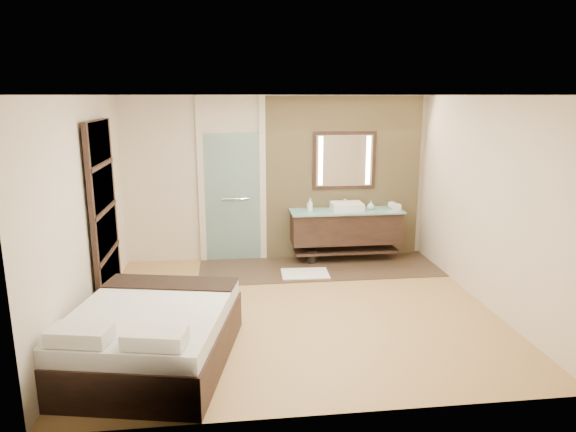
{
  "coord_description": "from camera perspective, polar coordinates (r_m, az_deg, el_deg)",
  "views": [
    {
      "loc": [
        -0.83,
        -6.11,
        2.7
      ],
      "look_at": [
        -0.02,
        0.6,
        1.1
      ],
      "focal_mm": 32.0,
      "sensor_mm": 36.0,
      "label": 1
    }
  ],
  "objects": [
    {
      "name": "soap_bottle_c",
      "position": [
        8.52,
        9.18,
        1.18
      ],
      "size": [
        0.16,
        0.16,
        0.15
      ],
      "primitive_type": "imported",
      "rotation": [
        0.0,
        0.0,
        -0.43
      ],
      "color": "#A6D1D1",
      "rests_on": "vanity"
    },
    {
      "name": "bath_mat",
      "position": [
        7.96,
        1.9,
        -6.42
      ],
      "size": [
        0.74,
        0.53,
        0.02
      ],
      "primitive_type": "cube",
      "rotation": [
        0.0,
        0.0,
        -0.04
      ],
      "color": "white",
      "rests_on": "floor"
    },
    {
      "name": "frosted_door",
      "position": [
        8.46,
        -6.2,
        2.6
      ],
      "size": [
        1.1,
        0.12,
        2.7
      ],
      "color": "#A8D5D1",
      "rests_on": "floor"
    },
    {
      "name": "tissue_box",
      "position": [
        8.57,
        11.98,
        0.96
      ],
      "size": [
        0.12,
        0.12,
        0.1
      ],
      "primitive_type": "cube",
      "rotation": [
        0.0,
        0.0,
        -0.02
      ],
      "color": "silver",
      "rests_on": "vanity"
    },
    {
      "name": "floor",
      "position": [
        6.73,
        0.82,
        -10.37
      ],
      "size": [
        5.0,
        5.0,
        0.0
      ],
      "primitive_type": "plane",
      "color": "#AC8448",
      "rests_on": "ground"
    },
    {
      "name": "bed",
      "position": [
        5.56,
        -15.04,
        -12.68
      ],
      "size": [
        1.9,
        2.19,
        0.74
      ],
      "rotation": [
        0.0,
        0.0,
        -0.21
      ],
      "color": "black",
      "rests_on": "floor"
    },
    {
      "name": "stone_wall",
      "position": [
        8.65,
        6.15,
        4.22
      ],
      "size": [
        2.6,
        0.08,
        2.7
      ],
      "primitive_type": "cube",
      "color": "tan",
      "rests_on": "floor"
    },
    {
      "name": "shoji_partition",
      "position": [
        7.06,
        -19.76,
        0.3
      ],
      "size": [
        0.06,
        1.2,
        2.4
      ],
      "color": "black",
      "rests_on": "floor"
    },
    {
      "name": "tile_strip",
      "position": [
        8.29,
        3.47,
        -5.71
      ],
      "size": [
        3.8,
        1.3,
        0.01
      ],
      "primitive_type": "cube",
      "color": "#382C1F",
      "rests_on": "floor"
    },
    {
      "name": "soap_bottle_b",
      "position": [
        8.45,
        2.36,
        1.26
      ],
      "size": [
        0.07,
        0.07,
        0.15
      ],
      "primitive_type": "imported",
      "rotation": [
        0.0,
        0.0,
        -0.04
      ],
      "color": "#B2B2B2",
      "rests_on": "vanity"
    },
    {
      "name": "cup",
      "position": [
        8.72,
        11.47,
        1.19
      ],
      "size": [
        0.14,
        0.14,
        0.1
      ],
      "primitive_type": "imported",
      "rotation": [
        0.0,
        0.0,
        0.07
      ],
      "color": "white",
      "rests_on": "vanity"
    },
    {
      "name": "waste_bin",
      "position": [
        8.48,
        2.66,
        -4.52
      ],
      "size": [
        0.22,
        0.22,
        0.22
      ],
      "primitive_type": "cylinder",
      "rotation": [
        0.0,
        0.0,
        -0.33
      ],
      "color": "black",
      "rests_on": "floor"
    },
    {
      "name": "soap_bottle_a",
      "position": [
        8.31,
        2.49,
        1.24
      ],
      "size": [
        0.1,
        0.1,
        0.21
      ],
      "primitive_type": "imported",
      "rotation": [
        0.0,
        0.0,
        0.27
      ],
      "color": "white",
      "rests_on": "vanity"
    },
    {
      "name": "vanity",
      "position": [
        8.53,
        6.46,
        -1.21
      ],
      "size": [
        1.85,
        0.55,
        0.88
      ],
      "color": "black",
      "rests_on": "stone_wall"
    },
    {
      "name": "mirror_unit",
      "position": [
        8.55,
        6.28,
        6.14
      ],
      "size": [
        1.06,
        0.04,
        0.96
      ],
      "color": "black",
      "rests_on": "stone_wall"
    }
  ]
}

